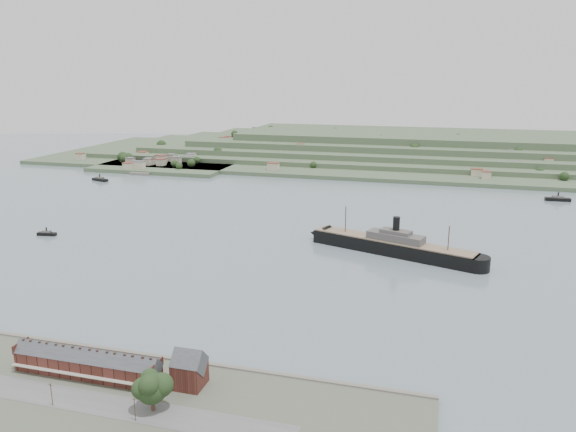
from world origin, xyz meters
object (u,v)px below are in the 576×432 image
(tugboat, at_px, (47,233))
(terrace_row, at_px, (87,364))
(steamship, at_px, (388,245))
(fig_tree, at_px, (152,387))
(gabled_building, at_px, (189,369))

(tugboat, bearing_deg, terrace_row, -47.82)
(steamship, bearing_deg, fig_tree, -106.00)
(gabled_building, bearing_deg, terrace_row, -173.88)
(gabled_building, xyz_separation_m, fig_tree, (-4.70, -16.85, 2.25))
(terrace_row, height_order, fig_tree, fig_tree)
(steamship, distance_m, fig_tree, 195.88)
(steamship, bearing_deg, tugboat, -173.89)
(gabled_building, distance_m, steamship, 178.34)
(terrace_row, relative_size, tugboat, 4.22)
(steamship, relative_size, tugboat, 8.55)
(gabled_building, bearing_deg, steamship, 73.96)
(terrace_row, distance_m, fig_tree, 35.40)
(steamship, bearing_deg, gabled_building, -106.04)
(terrace_row, relative_size, gabled_building, 3.95)
(terrace_row, xyz_separation_m, gabled_building, (37.50, 4.02, 1.34))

